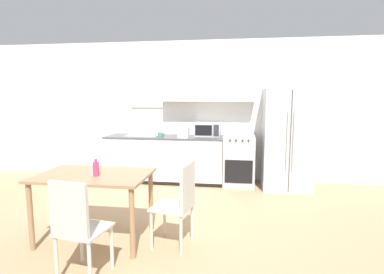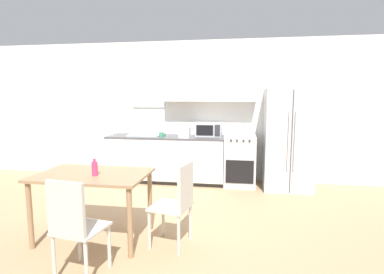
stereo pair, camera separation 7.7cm
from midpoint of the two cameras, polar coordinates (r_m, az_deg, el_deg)
ground_plane at (r=4.19m, az=-6.39°, el=-15.23°), size 12.00×12.00×0.00m
wall_back at (r=5.90m, az=-0.33°, el=5.82°), size 12.00×0.38×2.70m
kitchen_counter at (r=5.79m, az=-4.51°, el=-4.13°), size 2.23×0.66×0.89m
oven_range at (r=5.62m, az=9.49°, el=-4.40°), size 0.56×0.66×0.93m
refrigerator at (r=5.56m, az=18.20°, el=-0.39°), size 0.82×0.80×1.77m
kitchen_sink at (r=5.84m, az=-8.66°, el=0.42°), size 0.60×0.40×0.22m
microwave at (r=5.68m, az=3.60°, el=1.47°), size 0.49×0.34×0.26m
coffee_mug at (r=5.59m, az=-5.37°, el=0.47°), size 0.12×0.09×0.09m
grocery_bag_0 at (r=5.43m, az=-0.99°, el=1.08°), size 0.20×0.18×0.27m
dining_table at (r=3.59m, az=-17.74°, el=-8.27°), size 1.24×0.80×0.77m
dining_chair_near at (r=2.90m, az=-20.92°, el=-14.99°), size 0.46×0.46×0.93m
dining_chair_side at (r=3.28m, az=-1.92°, el=-11.75°), size 0.47×0.47×0.93m
drink_bottle at (r=3.44m, az=-17.44°, el=-5.65°), size 0.06×0.06×0.21m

